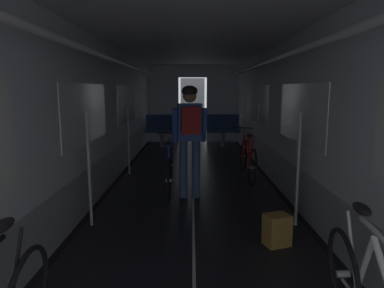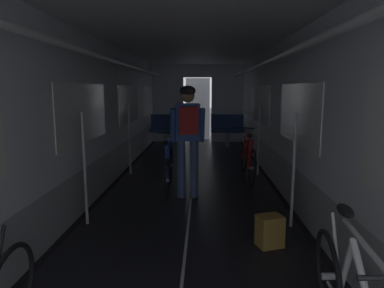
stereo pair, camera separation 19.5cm
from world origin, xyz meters
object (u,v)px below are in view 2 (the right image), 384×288
Objects in this scene: bench_seat_far_right at (227,127)px; bicycle_blue_in_aisle at (168,169)px; person_cyclist_aisle at (188,129)px; backpack_on_floor at (270,231)px; bench_seat_far_left at (166,127)px; bicycle_red at (248,159)px.

bicycle_blue_in_aisle is at bearing -105.53° from bench_seat_far_right.
person_cyclist_aisle is at bearing -38.73° from bicycle_blue_in_aisle.
bench_seat_far_right is at bearing 78.97° from person_cyclist_aisle.
bench_seat_far_right is 6.54m from backpack_on_floor.
bench_seat_far_left is at bearing 105.44° from backpack_on_floor.
bench_seat_far_right reaches higher than bicycle_blue_in_aisle.
bench_seat_far_left is 4.21m from bicycle_red.
person_cyclist_aisle reaches higher than bench_seat_far_left.
bicycle_red is (1.93, -3.74, -0.18)m from bench_seat_far_left.
bench_seat_far_left and bench_seat_far_right have the same top height.
bench_seat_far_right is at bearing 90.02° from backpack_on_floor.
backpack_on_floor is (-0.12, -2.78, -0.21)m from bicycle_red.
bicycle_blue_in_aisle is 2.32m from backpack_on_floor.
backpack_on_floor is (0.95, -1.66, -0.90)m from person_cyclist_aisle.
bicycle_blue_in_aisle is at bearing 141.27° from person_cyclist_aisle.
bench_seat_far_left is at bearing 99.91° from person_cyclist_aisle.
bicycle_red is 2.79m from backpack_on_floor.
bicycle_red is 1.00× the size of bicycle_blue_in_aisle.
bicycle_red reaches higher than backpack_on_floor.
bicycle_red is at bearing 31.52° from bicycle_blue_in_aisle.
person_cyclist_aisle is 2.11m from backpack_on_floor.
bench_seat_far_right reaches higher than backpack_on_floor.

